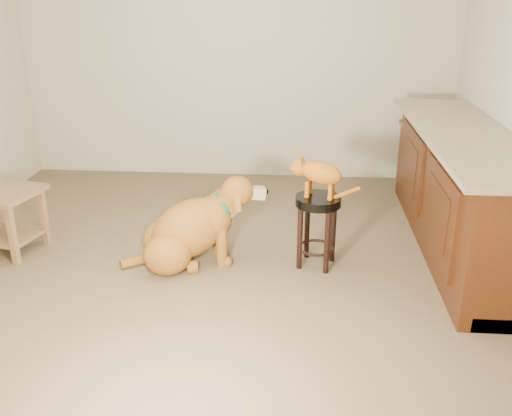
# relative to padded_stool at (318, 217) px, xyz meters

# --- Properties ---
(floor) EXTENTS (4.50, 4.00, 0.01)m
(floor) POSITION_rel_padded_stool_xyz_m (-0.81, 0.11, -0.39)
(floor) COLOR brown
(floor) RESTS_ON ground
(room_shell) EXTENTS (4.54, 4.04, 2.62)m
(room_shell) POSITION_rel_padded_stool_xyz_m (-0.81, 0.11, 1.29)
(room_shell) COLOR #C0B99B
(room_shell) RESTS_ON ground
(cabinet_run) EXTENTS (0.70, 2.56, 0.94)m
(cabinet_run) POSITION_rel_padded_stool_xyz_m (1.13, 0.41, 0.05)
(cabinet_run) COLOR #411D0B
(cabinet_run) RESTS_ON ground
(padded_stool) EXTENTS (0.34, 0.34, 0.54)m
(padded_stool) POSITION_rel_padded_stool_xyz_m (0.00, 0.00, 0.00)
(padded_stool) COLOR black
(padded_stool) RESTS_ON ground
(wood_stool) EXTENTS (0.43, 0.43, 0.73)m
(wood_stool) POSITION_rel_padded_stool_xyz_m (1.04, 1.56, -0.01)
(wood_stool) COLOR brown
(wood_stool) RESTS_ON ground
(side_table) EXTENTS (0.58, 0.58, 0.50)m
(side_table) POSITION_rel_padded_stool_xyz_m (-2.39, 0.06, -0.05)
(side_table) COLOR brown
(side_table) RESTS_ON ground
(golden_retriever) EXTENTS (1.09, 0.64, 0.71)m
(golden_retriever) POSITION_rel_padded_stool_xyz_m (-0.94, -0.05, -0.12)
(golden_retriever) COLOR brown
(golden_retriever) RESTS_ON ground
(tabby_kitten) EXTENTS (0.51, 0.22, 0.32)m
(tabby_kitten) POSITION_rel_padded_stool_xyz_m (-0.01, 0.00, 0.33)
(tabby_kitten) COLOR #9E500F
(tabby_kitten) RESTS_ON padded_stool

